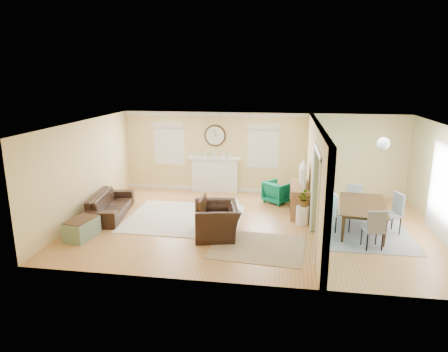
{
  "coord_description": "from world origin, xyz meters",
  "views": [
    {
      "loc": [
        0.73,
        -9.63,
        3.76
      ],
      "look_at": [
        -0.8,
        0.3,
        1.2
      ],
      "focal_mm": 32.0,
      "sensor_mm": 36.0,
      "label": 1
    }
  ],
  "objects_px": {
    "eames_chair": "(217,220)",
    "green_chair": "(278,192)",
    "credenza": "(299,199)",
    "sofa": "(110,205)",
    "dining_table": "(363,218)"
  },
  "relations": [
    {
      "from": "green_chair",
      "to": "credenza",
      "type": "height_order",
      "value": "credenza"
    },
    {
      "from": "green_chair",
      "to": "eames_chair",
      "type": "bearing_deg",
      "value": 102.78
    },
    {
      "from": "dining_table",
      "to": "credenza",
      "type": "bearing_deg",
      "value": 60.98
    },
    {
      "from": "sofa",
      "to": "dining_table",
      "type": "distance_m",
      "value": 6.64
    },
    {
      "from": "sofa",
      "to": "eames_chair",
      "type": "bearing_deg",
      "value": -115.27
    },
    {
      "from": "eames_chair",
      "to": "green_chair",
      "type": "height_order",
      "value": "eames_chair"
    },
    {
      "from": "eames_chair",
      "to": "green_chair",
      "type": "bearing_deg",
      "value": 141.38
    },
    {
      "from": "sofa",
      "to": "dining_table",
      "type": "xyz_separation_m",
      "value": [
        6.64,
        -0.1,
        0.03
      ]
    },
    {
      "from": "dining_table",
      "to": "eames_chair",
      "type": "bearing_deg",
      "value": 111.19
    },
    {
      "from": "green_chair",
      "to": "credenza",
      "type": "bearing_deg",
      "value": 164.73
    },
    {
      "from": "sofa",
      "to": "credenza",
      "type": "relative_size",
      "value": 1.46
    },
    {
      "from": "sofa",
      "to": "credenza",
      "type": "xyz_separation_m",
      "value": [
        5.12,
        1.03,
        0.09
      ]
    },
    {
      "from": "green_chair",
      "to": "dining_table",
      "type": "bearing_deg",
      "value": 176.0
    },
    {
      "from": "green_chair",
      "to": "dining_table",
      "type": "distance_m",
      "value": 2.91
    },
    {
      "from": "sofa",
      "to": "dining_table",
      "type": "relative_size",
      "value": 1.1
    }
  ]
}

